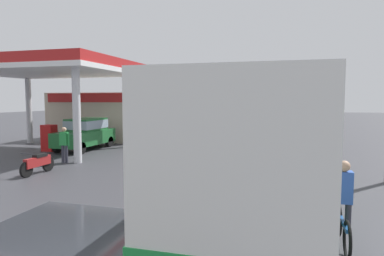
{
  "coord_description": "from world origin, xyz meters",
  "views": [
    {
      "loc": [
        2.74,
        -5.08,
        2.91
      ],
      "look_at": [
        -1.5,
        10.0,
        1.6
      ],
      "focal_mm": 31.58,
      "sensor_mm": 36.0,
      "label": 1
    }
  ],
  "objects_px": {
    "minibus_opposing_lane": "(235,116)",
    "motorcycle_parked_forecourt": "(38,163)",
    "coach_bus_main": "(260,144)",
    "cyclist_on_shoulder": "(343,207)",
    "pedestrian_near_pump": "(64,143)",
    "car_at_pump": "(86,132)"
  },
  "relations": [
    {
      "from": "minibus_opposing_lane",
      "to": "motorcycle_parked_forecourt",
      "type": "xyz_separation_m",
      "value": [
        -4.79,
        -19.57,
        -1.03
      ]
    },
    {
      "from": "coach_bus_main",
      "to": "cyclist_on_shoulder",
      "type": "bearing_deg",
      "value": -49.85
    },
    {
      "from": "pedestrian_near_pump",
      "to": "car_at_pump",
      "type": "bearing_deg",
      "value": 110.54
    },
    {
      "from": "coach_bus_main",
      "to": "cyclist_on_shoulder",
      "type": "xyz_separation_m",
      "value": [
        1.8,
        -2.13,
        -0.94
      ]
    },
    {
      "from": "coach_bus_main",
      "to": "car_at_pump",
      "type": "relative_size",
      "value": 2.63
    },
    {
      "from": "pedestrian_near_pump",
      "to": "minibus_opposing_lane",
      "type": "bearing_deg",
      "value": 72.88
    },
    {
      "from": "minibus_opposing_lane",
      "to": "pedestrian_near_pump",
      "type": "bearing_deg",
      "value": -107.12
    },
    {
      "from": "car_at_pump",
      "to": "cyclist_on_shoulder",
      "type": "xyz_separation_m",
      "value": [
        12.47,
        -10.18,
        -0.23
      ]
    },
    {
      "from": "minibus_opposing_lane",
      "to": "car_at_pump",
      "type": "bearing_deg",
      "value": -117.24
    },
    {
      "from": "coach_bus_main",
      "to": "pedestrian_near_pump",
      "type": "height_order",
      "value": "coach_bus_main"
    },
    {
      "from": "minibus_opposing_lane",
      "to": "pedestrian_near_pump",
      "type": "distance_m",
      "value": 18.02
    },
    {
      "from": "car_at_pump",
      "to": "pedestrian_near_pump",
      "type": "xyz_separation_m",
      "value": [
        1.5,
        -4.0,
        -0.08
      ]
    },
    {
      "from": "motorcycle_parked_forecourt",
      "to": "pedestrian_near_pump",
      "type": "xyz_separation_m",
      "value": [
        -0.51,
        2.35,
        0.49
      ]
    },
    {
      "from": "coach_bus_main",
      "to": "pedestrian_near_pump",
      "type": "bearing_deg",
      "value": 156.18
    },
    {
      "from": "car_at_pump",
      "to": "pedestrian_near_pump",
      "type": "relative_size",
      "value": 2.53
    },
    {
      "from": "cyclist_on_shoulder",
      "to": "pedestrian_near_pump",
      "type": "distance_m",
      "value": 12.59
    },
    {
      "from": "motorcycle_parked_forecourt",
      "to": "pedestrian_near_pump",
      "type": "height_order",
      "value": "pedestrian_near_pump"
    },
    {
      "from": "car_at_pump",
      "to": "coach_bus_main",
      "type": "bearing_deg",
      "value": -37.03
    },
    {
      "from": "coach_bus_main",
      "to": "motorcycle_parked_forecourt",
      "type": "bearing_deg",
      "value": 168.94
    },
    {
      "from": "minibus_opposing_lane",
      "to": "cyclist_on_shoulder",
      "type": "height_order",
      "value": "minibus_opposing_lane"
    },
    {
      "from": "minibus_opposing_lane",
      "to": "motorcycle_parked_forecourt",
      "type": "bearing_deg",
      "value": -103.77
    },
    {
      "from": "cyclist_on_shoulder",
      "to": "pedestrian_near_pump",
      "type": "height_order",
      "value": "cyclist_on_shoulder"
    }
  ]
}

